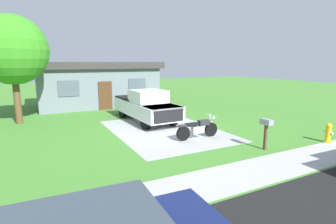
% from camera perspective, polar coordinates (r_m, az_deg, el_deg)
% --- Properties ---
extents(ground_plane, '(80.00, 80.00, 0.00)m').
position_cam_1_polar(ground_plane, '(13.71, -0.61, -3.99)').
color(ground_plane, '#44812F').
extents(driveway_pad, '(5.11, 7.24, 0.01)m').
position_cam_1_polar(driveway_pad, '(13.71, -0.61, -3.98)').
color(driveway_pad, '#A5A5A5').
rests_on(driveway_pad, ground).
extents(sidewalk_strip, '(36.00, 1.80, 0.01)m').
position_cam_1_polar(sidewalk_strip, '(9.05, 17.23, -12.39)').
color(sidewalk_strip, '#ADADA8').
rests_on(sidewalk_strip, ground).
extents(motorcycle, '(2.21, 0.70, 1.09)m').
position_cam_1_polar(motorcycle, '(12.27, 6.49, -3.55)').
color(motorcycle, black).
rests_on(motorcycle, ground).
extents(pickup_truck, '(2.21, 5.70, 1.90)m').
position_cam_1_polar(pickup_truck, '(15.78, -4.98, 1.46)').
color(pickup_truck, black).
rests_on(pickup_truck, ground).
extents(fire_hydrant, '(0.32, 0.40, 0.87)m').
position_cam_1_polar(fire_hydrant, '(13.55, 31.38, -3.91)').
color(fire_hydrant, yellow).
rests_on(fire_hydrant, ground).
extents(mailbox, '(0.26, 0.48, 1.26)m').
position_cam_1_polar(mailbox, '(11.22, 20.49, -2.86)').
color(mailbox, '#4C3823').
rests_on(mailbox, ground).
extents(shade_tree, '(3.81, 3.81, 6.06)m').
position_cam_1_polar(shade_tree, '(17.12, -30.70, 11.44)').
color(shade_tree, brown).
rests_on(shade_tree, ground).
extents(neighbor_house, '(9.60, 5.60, 3.50)m').
position_cam_1_polar(neighbor_house, '(22.44, -15.09, 6.03)').
color(neighbor_house, slate).
rests_on(neighbor_house, ground).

